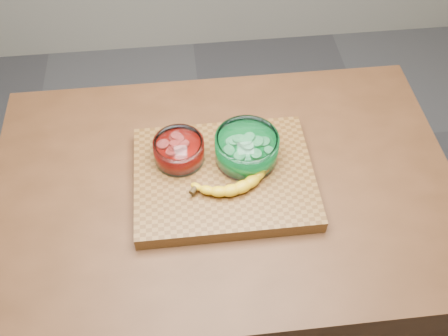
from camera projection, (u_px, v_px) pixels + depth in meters
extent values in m
plane|color=#535357|center=(224.00, 318.00, 1.99)|extent=(3.50, 3.50, 0.00)
cube|color=#4E2C17|center=(224.00, 265.00, 1.63)|extent=(1.20, 0.80, 0.90)
cube|color=brown|center=(224.00, 178.00, 1.27)|extent=(0.45, 0.35, 0.04)
cylinder|color=white|center=(179.00, 150.00, 1.26)|extent=(0.13, 0.13, 0.06)
cylinder|color=#A8110B|center=(179.00, 152.00, 1.26)|extent=(0.11, 0.11, 0.03)
cylinder|color=#D54B43|center=(179.00, 146.00, 1.24)|extent=(0.10, 0.10, 0.02)
cylinder|color=white|center=(247.00, 148.00, 1.25)|extent=(0.16, 0.16, 0.07)
cylinder|color=#0F8A33|center=(246.00, 151.00, 1.26)|extent=(0.14, 0.14, 0.04)
cylinder|color=#64D67A|center=(247.00, 143.00, 1.24)|extent=(0.13, 0.13, 0.02)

